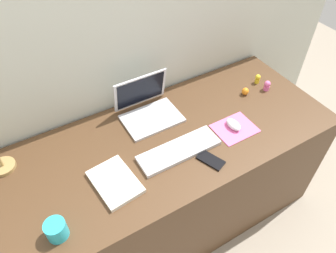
# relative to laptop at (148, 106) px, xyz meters

# --- Properties ---
(ground_plane) EXTENTS (6.00, 6.00, 0.00)m
(ground_plane) POSITION_rel_laptop_xyz_m (-0.00, -0.22, -0.79)
(ground_plane) COLOR gray
(back_wall) EXTENTS (2.96, 0.05, 1.58)m
(back_wall) POSITION_rel_laptop_xyz_m (-0.00, 0.18, -0.01)
(back_wall) COLOR beige
(back_wall) RESTS_ON ground_plane
(desk) EXTENTS (1.76, 0.72, 0.74)m
(desk) POSITION_rel_laptop_xyz_m (-0.00, -0.22, -0.42)
(desk) COLOR #4C331E
(desk) RESTS_ON ground_plane
(laptop) EXTENTS (0.30, 0.25, 0.21)m
(laptop) POSITION_rel_laptop_xyz_m (0.00, 0.00, 0.00)
(laptop) COLOR silver
(laptop) RESTS_ON desk
(keyboard) EXTENTS (0.41, 0.13, 0.02)m
(keyboard) POSITION_rel_laptop_xyz_m (0.00, -0.32, -0.04)
(keyboard) COLOR silver
(keyboard) RESTS_ON desk
(mousepad) EXTENTS (0.21, 0.17, 0.00)m
(mousepad) POSITION_rel_laptop_xyz_m (0.33, -0.33, -0.05)
(mousepad) COLOR pink
(mousepad) RESTS_ON desk
(mouse) EXTENTS (0.06, 0.10, 0.03)m
(mouse) POSITION_rel_laptop_xyz_m (0.33, -0.32, -0.03)
(mouse) COLOR silver
(mouse) RESTS_ON mousepad
(cell_phone) EXTENTS (0.11, 0.14, 0.01)m
(cell_phone) POSITION_rel_laptop_xyz_m (0.10, -0.44, -0.05)
(cell_phone) COLOR black
(cell_phone) RESTS_ON desk
(notebook_pad) EXTENTS (0.19, 0.26, 0.02)m
(notebook_pad) POSITION_rel_laptop_xyz_m (-0.34, -0.33, -0.04)
(notebook_pad) COLOR silver
(notebook_pad) RESTS_ON desk
(coffee_mug) EXTENTS (0.08, 0.08, 0.08)m
(coffee_mug) POSITION_rel_laptop_xyz_m (-0.63, -0.44, -0.01)
(coffee_mug) COLOR #28B7CC
(coffee_mug) RESTS_ON desk
(toy_figurine_yellow) EXTENTS (0.03, 0.03, 0.06)m
(toy_figurine_yellow) POSITION_rel_laptop_xyz_m (0.69, -0.09, -0.02)
(toy_figurine_yellow) COLOR yellow
(toy_figurine_yellow) RESTS_ON desk
(toy_figurine_orange) EXTENTS (0.04, 0.04, 0.04)m
(toy_figurine_orange) POSITION_rel_laptop_xyz_m (0.56, -0.14, -0.03)
(toy_figurine_orange) COLOR orange
(toy_figurine_orange) RESTS_ON desk
(toy_figurine_pink) EXTENTS (0.04, 0.04, 0.06)m
(toy_figurine_pink) POSITION_rel_laptop_xyz_m (0.69, -0.17, -0.02)
(toy_figurine_pink) COLOR pink
(toy_figurine_pink) RESTS_ON desk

